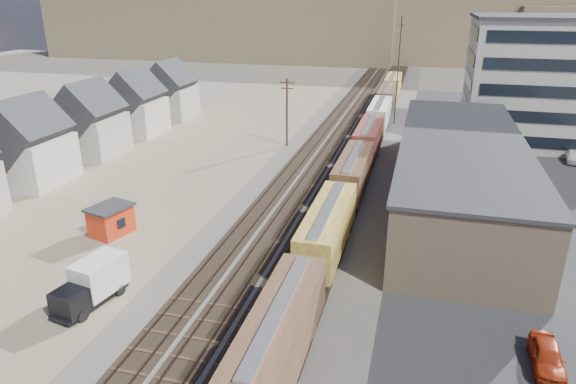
% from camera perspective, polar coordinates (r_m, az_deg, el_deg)
% --- Properties ---
extents(ground, '(300.00, 300.00, 0.00)m').
position_cam_1_polar(ground, '(37.92, -4.26, -13.12)').
color(ground, '#6B6356').
rests_on(ground, ground).
extents(ballast_bed, '(18.00, 200.00, 0.06)m').
position_cam_1_polar(ballast_bed, '(82.96, 7.04, 6.17)').
color(ballast_bed, '#4C4742').
rests_on(ballast_bed, ground).
extents(dirt_yard, '(24.00, 180.00, 0.03)m').
position_cam_1_polar(dirt_yard, '(78.87, -8.63, 5.29)').
color(dirt_yard, '#807458').
rests_on(dirt_yard, ground).
extents(asphalt_lot, '(26.00, 120.00, 0.04)m').
position_cam_1_polar(asphalt_lot, '(68.83, 23.57, 1.34)').
color(asphalt_lot, '#232326').
rests_on(asphalt_lot, ground).
extents(rail_tracks, '(11.40, 200.00, 0.24)m').
position_cam_1_polar(rail_tracks, '(83.01, 6.67, 6.26)').
color(rail_tracks, black).
rests_on(rail_tracks, ground).
extents(freight_train, '(3.00, 119.74, 4.46)m').
position_cam_1_polar(freight_train, '(64.79, 8.20, 4.36)').
color(freight_train, black).
rests_on(freight_train, ground).
extents(warehouse, '(12.40, 40.40, 7.25)m').
position_cam_1_polar(warehouse, '(57.42, 18.45, 2.15)').
color(warehouse, tan).
rests_on(warehouse, ground).
extents(office_tower, '(22.60, 18.60, 18.45)m').
position_cam_1_polar(office_tower, '(87.01, 26.72, 11.03)').
color(office_tower, '#9E998E').
rests_on(office_tower, ground).
extents(utility_pole_north, '(2.20, 0.32, 10.00)m').
position_cam_1_polar(utility_pole_north, '(75.71, -0.12, 8.98)').
color(utility_pole_north, '#382619').
rests_on(utility_pole_north, ground).
extents(radio_mast, '(1.20, 0.16, 18.00)m').
position_cam_1_polar(radio_mast, '(90.41, 12.11, 13.00)').
color(radio_mast, black).
rests_on(radio_mast, ground).
extents(townhouse_row, '(8.15, 68.16, 10.47)m').
position_cam_1_polar(townhouse_row, '(72.46, -23.87, 5.82)').
color(townhouse_row, '#B7B2A8').
rests_on(townhouse_row, ground).
extents(hills_north, '(265.00, 80.00, 32.00)m').
position_cam_1_polar(hills_north, '(197.79, 12.51, 18.66)').
color(hills_north, brown).
rests_on(hills_north, ground).
extents(box_truck, '(3.27, 6.31, 3.21)m').
position_cam_1_polar(box_truck, '(40.55, -20.89, -9.42)').
color(box_truck, silver).
rests_on(box_truck, ground).
extents(maintenance_shed, '(3.93, 4.55, 2.86)m').
position_cam_1_polar(maintenance_shed, '(51.06, -19.08, -2.94)').
color(maintenance_shed, red).
rests_on(maintenance_shed, ground).
extents(parked_car_red, '(1.93, 4.55, 1.53)m').
position_cam_1_polar(parked_car_red, '(36.26, 26.84, -16.02)').
color(parked_car_red, '#9B280E').
rests_on(parked_car_red, ground).
extents(parked_car_white, '(3.44, 4.11, 1.33)m').
position_cam_1_polar(parked_car_white, '(43.00, 24.45, -9.65)').
color(parked_car_white, silver).
rests_on(parked_car_white, ground).
extents(parked_car_blue, '(5.71, 5.74, 1.54)m').
position_cam_1_polar(parked_car_blue, '(91.18, 20.37, 6.85)').
color(parked_car_blue, navy).
rests_on(parked_car_blue, ground).
extents(parked_car_far, '(2.60, 4.94, 1.60)m').
position_cam_1_polar(parked_car_far, '(79.22, 29.18, 3.45)').
color(parked_car_far, white).
rests_on(parked_car_far, ground).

